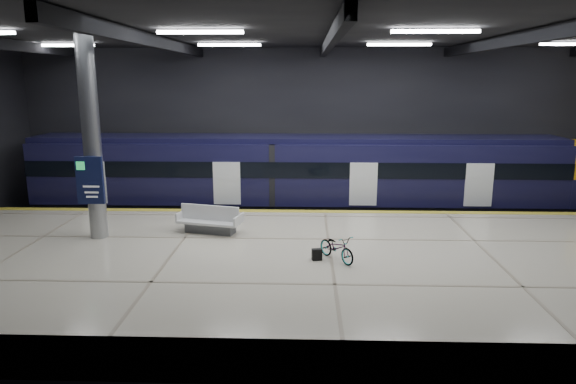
{
  "coord_description": "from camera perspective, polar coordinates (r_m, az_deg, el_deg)",
  "views": [
    {
      "loc": [
        -0.83,
        -17.96,
        6.52
      ],
      "look_at": [
        -1.48,
        1.5,
        2.2
      ],
      "focal_mm": 32.0,
      "sensor_mm": 36.0,
      "label": 1
    }
  ],
  "objects": [
    {
      "name": "info_column",
      "position": [
        18.51,
        -20.99,
        5.3
      ],
      "size": [
        0.9,
        0.78,
        6.9
      ],
      "color": "#9EA0A5",
      "rests_on": "platform"
    },
    {
      "name": "platform",
      "position": [
        16.6,
        4.7,
        -8.62
      ],
      "size": [
        30.0,
        11.0,
        1.1
      ],
      "primitive_type": "cube",
      "color": "beige",
      "rests_on": "ground"
    },
    {
      "name": "bench",
      "position": [
        18.63,
        -8.64,
        -3.42
      ],
      "size": [
        2.44,
        1.47,
        1.01
      ],
      "rotation": [
        0.0,
        0.0,
        -0.25
      ],
      "color": "#595B60",
      "rests_on": "platform"
    },
    {
      "name": "bicycle",
      "position": [
        15.71,
        5.44,
        -6.15
      ],
      "size": [
        1.35,
        1.58,
        0.82
      ],
      "primitive_type": "imported",
      "rotation": [
        0.0,
        0.0,
        0.63
      ],
      "color": "#99999E",
      "rests_on": "platform"
    },
    {
      "name": "room_shell",
      "position": [
        18.0,
        4.62,
        9.92
      ],
      "size": [
        30.1,
        16.1,
        8.05
      ],
      "color": "black",
      "rests_on": "ground"
    },
    {
      "name": "ground",
      "position": [
        19.13,
        4.32,
        -7.46
      ],
      "size": [
        30.0,
        30.0,
        0.0
      ],
      "primitive_type": "plane",
      "color": "black",
      "rests_on": "ground"
    },
    {
      "name": "pannier_bag",
      "position": [
        15.76,
        3.23,
        -6.95
      ],
      "size": [
        0.33,
        0.24,
        0.35
      ],
      "primitive_type": "cube",
      "rotation": [
        0.0,
        0.0,
        0.2
      ],
      "color": "black",
      "rests_on": "platform"
    },
    {
      "name": "rails",
      "position": [
        24.34,
        3.81,
        -2.86
      ],
      "size": [
        30.0,
        1.52,
        0.16
      ],
      "color": "gray",
      "rests_on": "ground"
    },
    {
      "name": "safety_strip",
      "position": [
        21.42,
        4.08,
        -2.16
      ],
      "size": [
        30.0,
        0.4,
        0.01
      ],
      "primitive_type": "cube",
      "color": "gold",
      "rests_on": "platform"
    },
    {
      "name": "train",
      "position": [
        23.92,
        5.14,
        1.71
      ],
      "size": [
        29.4,
        2.84,
        3.79
      ],
      "color": "black",
      "rests_on": "ground"
    }
  ]
}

